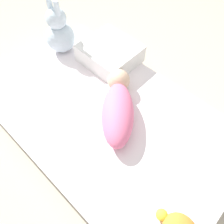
# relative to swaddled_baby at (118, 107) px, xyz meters

# --- Properties ---
(ground_plane) EXTENTS (12.00, 12.00, 0.00)m
(ground_plane) POSITION_rel_swaddled_baby_xyz_m (0.04, 0.04, -0.21)
(ground_plane) COLOR #B2A893
(bed_mattress) EXTENTS (1.42, 0.88, 0.14)m
(bed_mattress) POSITION_rel_swaddled_baby_xyz_m (0.04, 0.04, -0.14)
(bed_mattress) COLOR white
(bed_mattress) RESTS_ON ground_plane
(swaddled_baby) EXTENTS (0.41, 0.44, 0.14)m
(swaddled_baby) POSITION_rel_swaddled_baby_xyz_m (0.00, 0.00, 0.00)
(swaddled_baby) COLOR pink
(swaddled_baby) RESTS_ON bed_mattress
(pillow) EXTENTS (0.33, 0.31, 0.12)m
(pillow) POSITION_rel_swaddled_baby_xyz_m (0.32, -0.27, -0.01)
(pillow) COLOR white
(pillow) RESTS_ON bed_mattress
(bunny_plush) EXTENTS (0.19, 0.19, 0.35)m
(bunny_plush) POSITION_rel_swaddled_baby_xyz_m (0.63, -0.13, 0.06)
(bunny_plush) COLOR silver
(bunny_plush) RESTS_ON bed_mattress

